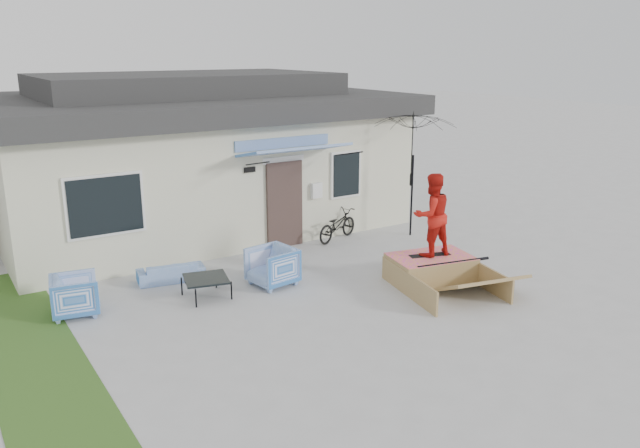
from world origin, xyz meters
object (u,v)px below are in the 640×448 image
armchair_right (272,265)px  bicycle (337,222)px  armchair_left (75,293)px  coffee_table (206,287)px  skateboard (430,254)px  skater (432,213)px  loveseat (171,269)px  patio_umbrella (413,169)px  skate_ramp (430,269)px

armchair_right → bicycle: (2.89, 1.88, 0.04)m
armchair_left → coffee_table: bearing=-92.5°
skateboard → skater: 0.88m
loveseat → coffee_table: bearing=111.7°
coffee_table → skateboard: (4.27, -1.67, 0.37)m
armchair_right → skater: size_ratio=0.51×
loveseat → skater: skater is taller
armchair_right → patio_umbrella: size_ratio=0.40×
coffee_table → skate_ramp: 4.59m
armchair_left → skater: (6.59, -2.18, 1.05)m
armchair_left → coffee_table: 2.39m
loveseat → skate_ramp: (4.52, -2.97, 0.01)m
armchair_right → skateboard: 3.26m
armchair_left → patio_umbrella: (8.46, 0.58, 1.34)m
armchair_right → patio_umbrella: (4.73, 1.20, 1.31)m
armchair_right → armchair_left: bearing=-107.7°
coffee_table → bicycle: 4.66m
bicycle → patio_umbrella: size_ratio=0.67×
bicycle → loveseat: bearing=76.4°
skateboard → skater: bearing=-72.8°
loveseat → bicycle: size_ratio=0.92×
skater → armchair_left: bearing=-11.1°
patio_umbrella → armchair_left: bearing=-176.1°
armchair_left → armchair_right: (3.73, -0.62, 0.02)m
loveseat → skater: (4.53, -2.92, 1.19)m
armchair_left → skater: 7.02m
skateboard → patio_umbrella: bearing=73.0°
bicycle → skater: bearing=159.3°
patio_umbrella → skater: bearing=-124.1°
skate_ramp → skater: 1.19m
patio_umbrella → skater: skater is taller
coffee_table → skate_ramp: (4.26, -1.72, 0.07)m
armchair_left → skate_ramp: bearing=-98.8°
bicycle → skateboard: bearing=159.3°
loveseat → skater: size_ratio=0.80×
bicycle → skateboard: bicycle is taller
armchair_left → skate_ramp: 6.95m
armchair_left → skate_ramp: (6.58, -2.24, -0.14)m
coffee_table → skater: bearing=-21.4°
bicycle → skate_ramp: bearing=159.1°
bicycle → patio_umbrella: patio_umbrella is taller
armchair_left → coffee_table: armchair_left is taller
skateboard → skater: size_ratio=0.51×
coffee_table → loveseat: bearing=101.7°
patio_umbrella → skate_ramp: (-1.88, -2.81, -1.48)m
armchair_right → skateboard: bearing=53.1°
loveseat → bicycle: bicycle is taller
bicycle → patio_umbrella: 2.34m
skate_ramp → skater: size_ratio=1.28×
bicycle → skateboard: size_ratio=1.70×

